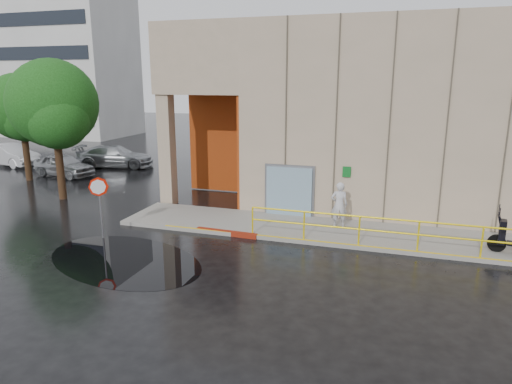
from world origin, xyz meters
TOP-DOWN VIEW (x-y plane):
  - ground at (0.00, 0.00)m, footprint 120.00×120.00m
  - sidewalk at (4.00, 4.50)m, footprint 20.00×3.00m
  - building at (5.10, 10.98)m, footprint 20.00×10.17m
  - guardrail at (4.25, 3.15)m, footprint 9.56×0.06m
  - distant_building at (-28.00, 27.98)m, footprint 12.00×8.08m
  - person at (2.39, 4.86)m, footprint 0.72×0.56m
  - stop_sign at (-5.69, 1.44)m, footprint 0.58×0.43m
  - red_curb at (-1.50, 3.10)m, footprint 2.41×0.30m
  - puddle at (-3.79, -0.11)m, footprint 6.78×5.41m
  - car_a at (-14.56, 10.16)m, footprint 4.19×2.30m
  - car_b at (-20.40, 11.95)m, footprint 4.62×2.24m
  - car_c at (-13.38, 13.59)m, footprint 5.32×3.20m
  - tree_near at (-10.86, 5.62)m, footprint 4.07×4.07m
  - tree_far at (-15.64, 8.60)m, footprint 3.76×3.72m

SIDE VIEW (x-z plane):
  - ground at x=0.00m, z-range 0.00..0.00m
  - puddle at x=-3.79m, z-range 0.00..0.01m
  - sidewalk at x=4.00m, z-range 0.00..0.15m
  - red_curb at x=-1.50m, z-range 0.00..0.18m
  - car_a at x=-14.56m, z-range 0.00..1.35m
  - guardrail at x=4.25m, z-range 0.16..1.19m
  - car_c at x=-13.38m, z-range 0.00..1.44m
  - car_b at x=-20.40m, z-range 0.00..1.46m
  - person at x=2.39m, z-range 0.15..1.91m
  - stop_sign at x=-5.69m, z-range 0.54..2.82m
  - tree_far at x=-15.64m, z-range 0.99..7.01m
  - building at x=5.10m, z-range 0.21..8.21m
  - tree_near at x=-10.86m, z-range 1.09..7.69m
  - distant_building at x=-28.00m, z-range 0.00..15.00m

